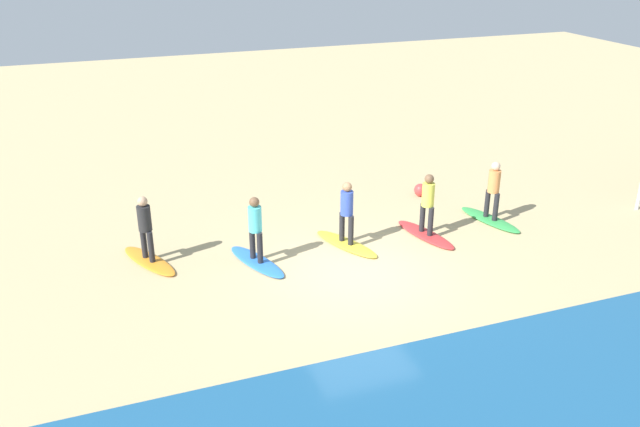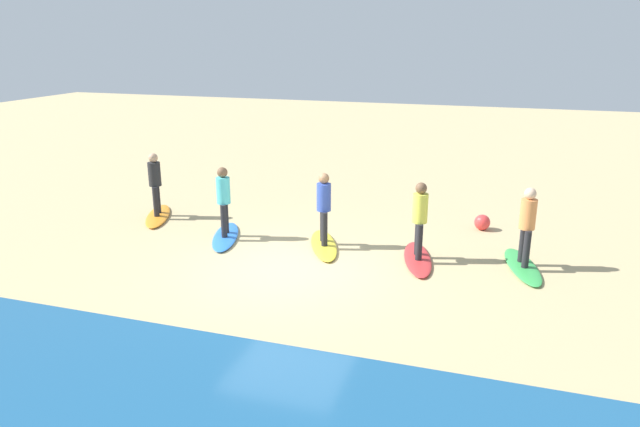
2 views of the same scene
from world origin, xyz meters
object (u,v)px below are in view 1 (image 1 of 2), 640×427
at_px(surfer_red, 428,200).
at_px(beach_ball, 420,190).
at_px(surfboard_red, 425,235).
at_px(surfboard_yellow, 346,244).
at_px(surfboard_green, 490,220).
at_px(surfer_yellow, 347,208).
at_px(surfer_green, 494,186).
at_px(surfer_blue, 255,224).
at_px(surfer_orange, 145,224).
at_px(surfboard_orange, 149,261).
at_px(surfboard_blue, 257,262).

distance_m(surfer_red, beach_ball, 2.95).
bearing_deg(surfboard_red, surfboard_yellow, -108.53).
distance_m(surfboard_green, surfer_yellow, 4.43).
distance_m(surfer_green, surfer_blue, 6.72).
relative_size(surfer_blue, surfer_orange, 1.00).
bearing_deg(surfboard_red, surfer_green, 83.17).
bearing_deg(beach_ball, surfer_blue, 23.56).
distance_m(surfboard_yellow, surfer_orange, 5.01).
relative_size(surfboard_green, surfer_orange, 1.28).
bearing_deg(beach_ball, surfer_red, 64.84).
bearing_deg(surfer_blue, surfboard_red, 179.52).
bearing_deg(surfboard_green, surfboard_yellow, -102.90).
distance_m(surfboard_yellow, surfboard_orange, 4.91).
distance_m(surfboard_blue, surfboard_orange, 2.62).
height_order(surfboard_yellow, beach_ball, beach_ball).
height_order(surfboard_yellow, surfer_orange, surfer_orange).
bearing_deg(surfer_red, surfer_yellow, -5.22).
relative_size(surfboard_yellow, surfer_yellow, 1.28).
distance_m(surfboard_red, surfboard_yellow, 2.18).
bearing_deg(surfer_blue, surfboard_orange, -20.93).
bearing_deg(surfboard_blue, surfer_red, 70.17).
relative_size(surfer_green, beach_ball, 4.23).
height_order(surfboard_green, surfboard_red, same).
xyz_separation_m(surfer_blue, surfboard_orange, (2.45, -0.94, -0.99)).
xyz_separation_m(surfer_red, surfer_blue, (4.58, -0.04, 0.00)).
bearing_deg(surfboard_green, surfer_orange, -108.05).
distance_m(surfboard_orange, beach_ball, 8.38).
bearing_deg(surfer_green, surfboard_green, 90.00).
height_order(surfer_yellow, beach_ball, surfer_yellow).
relative_size(surfboard_blue, surfer_blue, 1.28).
xyz_separation_m(surfer_red, surfer_yellow, (2.17, -0.20, 0.00)).
height_order(surfer_green, surfer_orange, same).
bearing_deg(surfer_green, surfboard_orange, -4.56).
bearing_deg(surfboard_orange, surfer_orange, 65.44).
distance_m(surfboard_green, surfboard_orange, 9.19).
xyz_separation_m(surfer_green, surfer_blue, (6.72, 0.20, 0.00)).
distance_m(surfer_orange, beach_ball, 8.42).
bearing_deg(surfer_blue, surfer_yellow, -176.18).
relative_size(surfer_red, surfer_orange, 1.00).
relative_size(surfer_green, surfer_blue, 1.00).
relative_size(surfer_red, surfer_yellow, 1.00).
relative_size(surfer_red, surfer_blue, 1.00).
distance_m(surfboard_yellow, beach_ball, 4.12).
bearing_deg(surfboard_orange, surfer_yellow, 56.35).
height_order(surfboard_blue, surfer_orange, surfer_orange).
distance_m(surfer_red, surfer_yellow, 2.18).
bearing_deg(surfer_green, surfboard_yellow, 0.59).
xyz_separation_m(surfboard_green, surfboard_orange, (9.16, -0.73, 0.00)).
height_order(surfboard_green, surfer_blue, surfer_blue).
distance_m(surfer_blue, surfboard_orange, 2.80).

